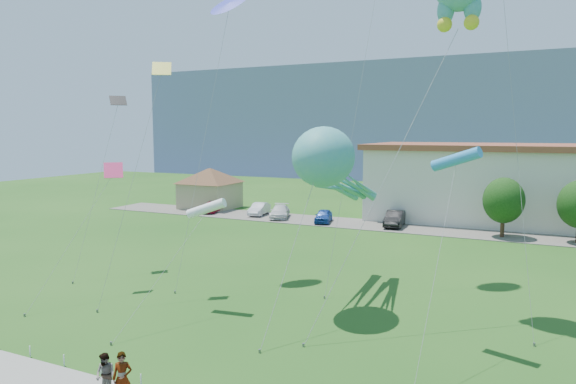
% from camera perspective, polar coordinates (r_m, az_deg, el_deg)
% --- Properties ---
extents(ground, '(160.00, 160.00, 0.00)m').
position_cam_1_polar(ground, '(21.66, -11.49, -19.51)').
color(ground, '#1D4D15').
rests_on(ground, ground).
extents(parking_strip, '(70.00, 6.00, 0.06)m').
position_cam_1_polar(parking_strip, '(52.72, 11.78, -3.80)').
color(parking_strip, '#59544C').
rests_on(parking_strip, ground).
extents(hill_ridge, '(160.00, 50.00, 25.00)m').
position_cam_1_polar(hill_ridge, '(136.06, 20.25, 7.56)').
color(hill_ridge, slate).
rests_on(hill_ridge, ground).
extents(pavilion, '(9.20, 9.20, 5.00)m').
position_cam_1_polar(pavilion, '(64.67, -8.67, 0.87)').
color(pavilion, tan).
rests_on(pavilion, ground).
extents(tree_near, '(3.60, 3.60, 5.47)m').
position_cam_1_polar(tree_near, '(49.92, 22.84, -0.87)').
color(tree_near, '#3F2B19').
rests_on(tree_near, ground).
extents(pedestrian_left, '(0.81, 0.72, 1.85)m').
position_cam_1_polar(pedestrian_left, '(19.76, -17.92, -19.09)').
color(pedestrian_left, gray).
rests_on(pedestrian_left, sidewalk).
extents(pedestrian_right, '(0.78, 0.62, 1.58)m').
position_cam_1_polar(pedestrian_right, '(20.49, -19.63, -18.61)').
color(pedestrian_right, gray).
rests_on(pedestrian_right, sidewalk).
extents(parked_car_red, '(2.27, 4.37, 1.42)m').
position_cam_1_polar(parked_car_red, '(61.22, -8.35, -1.58)').
color(parked_car_red, '#AD1536').
rests_on(parked_car_red, parking_strip).
extents(parked_car_silver, '(2.08, 4.34, 1.37)m').
position_cam_1_polar(parked_car_silver, '(58.72, -3.21, -1.89)').
color(parked_car_silver, silver).
rests_on(parked_car_silver, parking_strip).
extents(parked_car_white, '(3.42, 5.12, 1.38)m').
position_cam_1_polar(parked_car_white, '(56.70, -0.92, -2.19)').
color(parked_car_white, silver).
rests_on(parked_car_white, parking_strip).
extents(parked_car_blue, '(2.41, 4.17, 1.33)m').
position_cam_1_polar(parked_car_blue, '(54.02, 3.96, -2.67)').
color(parked_car_blue, '#1C429B').
rests_on(parked_car_blue, parking_strip).
extents(parked_car_black, '(2.05, 4.88, 1.57)m').
position_cam_1_polar(parked_car_black, '(52.71, 11.78, -2.91)').
color(parked_car_black, black).
rests_on(parked_car_black, parking_strip).
extents(octopus_kite, '(3.16, 13.44, 9.80)m').
position_cam_1_polar(octopus_kite, '(27.96, 4.92, 2.51)').
color(octopus_kite, teal).
rests_on(octopus_kite, ground).
extents(small_kite_cyan, '(0.75, 7.44, 8.78)m').
position_cam_1_polar(small_kite_cyan, '(23.29, 18.15, 3.30)').
color(small_kite_cyan, '#2E8DD0').
rests_on(small_kite_cyan, ground).
extents(small_kite_pink, '(1.29, 6.81, 7.64)m').
position_cam_1_polar(small_kite_pink, '(32.44, -19.59, 0.99)').
color(small_kite_pink, '#F73774').
rests_on(small_kite_pink, ground).
extents(small_kite_blue, '(1.80, 6.46, 18.47)m').
position_cam_1_polar(small_kite_blue, '(35.42, -6.67, 19.45)').
color(small_kite_blue, '#222EC3').
rests_on(small_kite_blue, ground).
extents(small_kite_yellow, '(1.29, 5.98, 13.65)m').
position_cam_1_polar(small_kite_yellow, '(31.32, -14.62, 10.32)').
color(small_kite_yellow, yellow).
rests_on(small_kite_yellow, ground).
extents(small_kite_black, '(1.29, 5.70, 12.11)m').
position_cam_1_polar(small_kite_black, '(37.53, -18.84, 7.61)').
color(small_kite_black, black).
rests_on(small_kite_black, ground).
extents(small_kite_white, '(1.46, 7.19, 5.90)m').
position_cam_1_polar(small_kite_white, '(27.63, -9.12, -1.90)').
color(small_kite_white, white).
rests_on(small_kite_white, ground).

